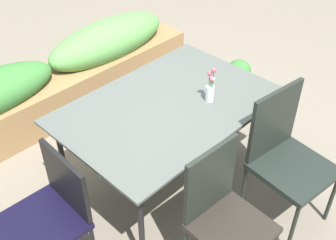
{
  "coord_description": "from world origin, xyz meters",
  "views": [
    {
      "loc": [
        -1.69,
        -1.72,
        2.5
      ],
      "look_at": [
        0.02,
        -0.05,
        0.63
      ],
      "focal_mm": 44.68,
      "sensor_mm": 36.0,
      "label": 1
    }
  ],
  "objects_px": {
    "chair_near_right": "(285,152)",
    "chair_end_left": "(49,212)",
    "chair_near_left": "(223,212)",
    "dining_table": "(168,110)",
    "flower_vase": "(210,89)",
    "potted_plant": "(238,81)",
    "planter_box": "(54,82)"
  },
  "relations": [
    {
      "from": "chair_near_left",
      "to": "flower_vase",
      "type": "relative_size",
      "value": 3.55
    },
    {
      "from": "planter_box",
      "to": "chair_near_left",
      "type": "bearing_deg",
      "value": -96.91
    },
    {
      "from": "dining_table",
      "to": "chair_near_right",
      "type": "xyz_separation_m",
      "value": [
        0.35,
        -0.77,
        -0.15
      ]
    },
    {
      "from": "chair_end_left",
      "to": "potted_plant",
      "type": "height_order",
      "value": "chair_end_left"
    },
    {
      "from": "dining_table",
      "to": "potted_plant",
      "type": "height_order",
      "value": "dining_table"
    },
    {
      "from": "flower_vase",
      "to": "chair_near_left",
      "type": "bearing_deg",
      "value": -133.91
    },
    {
      "from": "flower_vase",
      "to": "chair_near_right",
      "type": "bearing_deg",
      "value": -79.23
    },
    {
      "from": "chair_near_left",
      "to": "chair_end_left",
      "type": "bearing_deg",
      "value": -45.2
    },
    {
      "from": "dining_table",
      "to": "chair_near_right",
      "type": "height_order",
      "value": "chair_near_right"
    },
    {
      "from": "dining_table",
      "to": "potted_plant",
      "type": "distance_m",
      "value": 1.4
    },
    {
      "from": "chair_near_left",
      "to": "potted_plant",
      "type": "relative_size",
      "value": 2.09
    },
    {
      "from": "chair_near_right",
      "to": "chair_near_left",
      "type": "xyz_separation_m",
      "value": [
        -0.69,
        -0.01,
        -0.01
      ]
    },
    {
      "from": "chair_near_left",
      "to": "potted_plant",
      "type": "xyz_separation_m",
      "value": [
        1.63,
        1.07,
        -0.31
      ]
    },
    {
      "from": "chair_end_left",
      "to": "chair_near_left",
      "type": "bearing_deg",
      "value": -136.15
    },
    {
      "from": "dining_table",
      "to": "chair_end_left",
      "type": "height_order",
      "value": "chair_end_left"
    },
    {
      "from": "planter_box",
      "to": "flower_vase",
      "type": "bearing_deg",
      "value": -79.13
    },
    {
      "from": "dining_table",
      "to": "planter_box",
      "type": "height_order",
      "value": "dining_table"
    },
    {
      "from": "chair_near_right",
      "to": "chair_near_left",
      "type": "distance_m",
      "value": 0.69
    },
    {
      "from": "flower_vase",
      "to": "potted_plant",
      "type": "xyz_separation_m",
      "value": [
        1.05,
        0.47,
        -0.62
      ]
    },
    {
      "from": "chair_end_left",
      "to": "flower_vase",
      "type": "relative_size",
      "value": 3.13
    },
    {
      "from": "dining_table",
      "to": "flower_vase",
      "type": "xyz_separation_m",
      "value": [
        0.24,
        -0.18,
        0.15
      ]
    },
    {
      "from": "chair_end_left",
      "to": "flower_vase",
      "type": "distance_m",
      "value": 1.34
    },
    {
      "from": "chair_near_right",
      "to": "potted_plant",
      "type": "relative_size",
      "value": 2.16
    },
    {
      "from": "dining_table",
      "to": "flower_vase",
      "type": "height_order",
      "value": "flower_vase"
    },
    {
      "from": "chair_near_right",
      "to": "planter_box",
      "type": "xyz_separation_m",
      "value": [
        -0.42,
        2.21,
        -0.23
      ]
    },
    {
      "from": "dining_table",
      "to": "planter_box",
      "type": "xyz_separation_m",
      "value": [
        -0.07,
        1.44,
        -0.38
      ]
    },
    {
      "from": "chair_near_right",
      "to": "flower_vase",
      "type": "bearing_deg",
      "value": -72.24
    },
    {
      "from": "chair_near_left",
      "to": "dining_table",
      "type": "bearing_deg",
      "value": -110.28
    },
    {
      "from": "chair_near_right",
      "to": "chair_end_left",
      "type": "height_order",
      "value": "chair_near_right"
    },
    {
      "from": "chair_near_left",
      "to": "chair_near_right",
      "type": "bearing_deg",
      "value": -176.0
    },
    {
      "from": "dining_table",
      "to": "flower_vase",
      "type": "distance_m",
      "value": 0.33
    },
    {
      "from": "dining_table",
      "to": "chair_near_left",
      "type": "bearing_deg",
      "value": -113.43
    }
  ]
}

